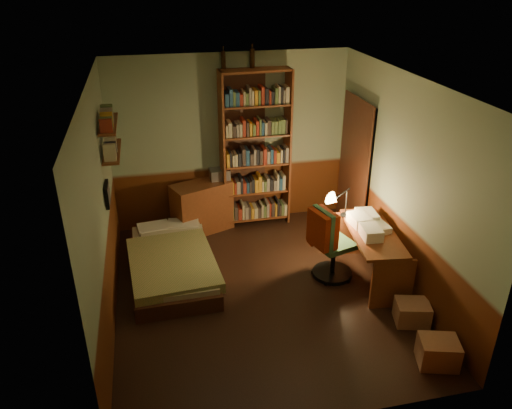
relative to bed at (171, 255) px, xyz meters
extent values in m
cube|color=black|center=(1.04, -0.66, -0.29)|extent=(3.50, 4.00, 0.02)
cube|color=silver|center=(1.04, -0.66, 2.33)|extent=(3.50, 4.00, 0.02)
cube|color=gray|center=(1.04, 1.35, 1.02)|extent=(3.50, 0.02, 2.60)
cube|color=gray|center=(-0.72, -0.66, 1.02)|extent=(0.02, 4.00, 2.60)
cube|color=gray|center=(2.80, -0.66, 1.02)|extent=(0.02, 4.00, 2.60)
cube|color=gray|center=(1.04, -2.67, 1.02)|extent=(3.50, 0.02, 2.60)
cube|color=black|center=(2.76, 0.64, 0.72)|extent=(0.06, 0.90, 2.00)
cube|color=#391D12|center=(2.72, 0.64, 0.72)|extent=(0.02, 0.98, 2.08)
cube|color=olive|center=(0.00, 0.00, 0.00)|extent=(1.05, 1.89, 0.56)
cube|color=brown|center=(0.54, 1.10, 0.11)|extent=(0.96, 0.72, 0.77)
cube|color=#B2B2B7|center=(0.84, 1.23, 0.57)|extent=(0.30, 0.24, 0.16)
cube|color=brown|center=(1.38, 1.19, 0.91)|extent=(1.04, 0.38, 2.38)
cylinder|color=black|center=(0.96, 1.30, 2.22)|extent=(0.07, 0.07, 0.24)
cylinder|color=black|center=(1.36, 1.30, 2.23)|extent=(0.08, 0.08, 0.26)
cube|color=brown|center=(2.48, -0.66, 0.07)|extent=(0.69, 1.34, 0.69)
cube|color=silver|center=(2.51, -0.37, 0.48)|extent=(0.25, 0.33, 0.13)
cone|color=black|center=(2.30, -0.17, 0.68)|extent=(0.19, 0.19, 0.54)
cube|color=#305733|center=(2.04, -0.50, 0.17)|extent=(0.55, 0.51, 0.91)
cube|color=#A22D10|center=(1.82, -0.69, 0.86)|extent=(0.23, 0.40, 0.46)
cube|color=brown|center=(-0.60, 0.44, 1.32)|extent=(0.20, 0.90, 0.03)
cube|color=brown|center=(-0.60, 0.44, 1.67)|extent=(0.20, 0.90, 0.03)
cube|color=black|center=(-0.68, -0.06, 0.97)|extent=(0.04, 0.32, 0.26)
cube|color=#A46E50|center=(2.53, -2.24, -0.13)|extent=(0.46, 0.41, 0.29)
cube|color=#A46E50|center=(2.60, -1.59, -0.15)|extent=(0.43, 0.39, 0.26)
camera|label=1|loc=(-0.12, -5.64, 3.45)|focal=35.00mm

